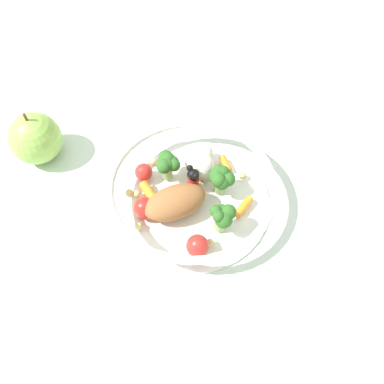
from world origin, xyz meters
TOP-DOWN VIEW (x-y plane):
  - ground_plane at (0.00, 0.00)m, footprint 2.40×2.40m
  - food_container at (-0.01, -0.01)m, footprint 0.22×0.22m
  - loose_apple at (0.22, 0.01)m, footprint 0.07×0.07m

SIDE VIEW (x-z plane):
  - ground_plane at x=0.00m, z-range 0.00..0.00m
  - food_container at x=-0.01m, z-range 0.00..0.05m
  - loose_apple at x=0.22m, z-range -0.01..0.08m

